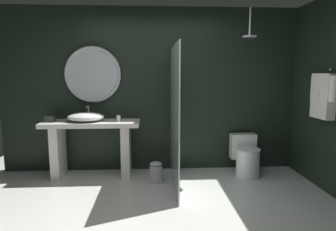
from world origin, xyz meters
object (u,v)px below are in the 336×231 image
Objects in this scene: vessel_sink at (86,117)px; toilet at (246,156)px; tumbler_cup at (119,118)px; round_wall_mirror at (93,74)px; rain_shower_head at (249,33)px; tissue_box at (50,119)px; waste_bin at (156,172)px; hanging_bathrobe at (323,94)px.

toilet is at bearing -1.58° from vessel_sink.
tumbler_cup is 0.11× the size of round_wall_mirror.
rain_shower_head is 1.86m from toilet.
tumbler_cup is 1.01m from tissue_box.
tumbler_cup is 2.28m from rain_shower_head.
waste_bin is at bearing -26.82° from tumbler_cup.
tumbler_cup is (0.49, -0.04, -0.02)m from vessel_sink.
toilet is (0.06, 0.11, -1.85)m from rain_shower_head.
rain_shower_head is (1.90, -0.14, 1.24)m from tumbler_cup.
rain_shower_head reaches higher than waste_bin.
waste_bin is at bearing -10.89° from tissue_box.
tumbler_cup is at bearing 153.18° from waste_bin.
rain_shower_head reaches higher than vessel_sink.
tissue_box is 3.03m from toilet.
rain_shower_head is at bearing 5.91° from waste_bin.
tissue_box is at bearing 169.11° from waste_bin.
vessel_sink is 3.33m from hanging_bathrobe.
tissue_box is at bearing -178.09° from vessel_sink.
round_wall_mirror reaches higher than toilet.
tumbler_cup is 2.84m from hanging_bathrobe.
round_wall_mirror is 2.10× the size of rain_shower_head.
rain_shower_head reaches higher than round_wall_mirror.
tumbler_cup is at bearing 175.81° from rain_shower_head.
vessel_sink is at bearing -107.57° from round_wall_mirror.
waste_bin is at bearing -174.09° from rain_shower_head.
waste_bin is at bearing -30.28° from round_wall_mirror.
tissue_box is at bearing 176.84° from rain_shower_head.
toilet is at bearing 138.84° from hanging_bathrobe.
tissue_box is 0.33× the size of rain_shower_head.
round_wall_mirror is at bearing 169.61° from rain_shower_head.
round_wall_mirror is at bearing 162.59° from hanging_bathrobe.
waste_bin is (-2.17, 0.42, -1.15)m from hanging_bathrobe.
round_wall_mirror is at bearing 149.72° from waste_bin.
rain_shower_head is at bearing -3.16° from tissue_box.
rain_shower_head is at bearing 145.74° from hanging_bathrobe.
hanging_bathrobe is 2.16× the size of waste_bin.
tissue_box is 0.22× the size of toilet.
toilet is at bearing -0.86° from tumbler_cup.
toilet is (-0.77, 0.67, -1.01)m from hanging_bathrobe.
round_wall_mirror is 1.80m from waste_bin.
vessel_sink is 0.68m from round_wall_mirror.
hanging_bathrobe is at bearing -10.94° from waste_bin.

